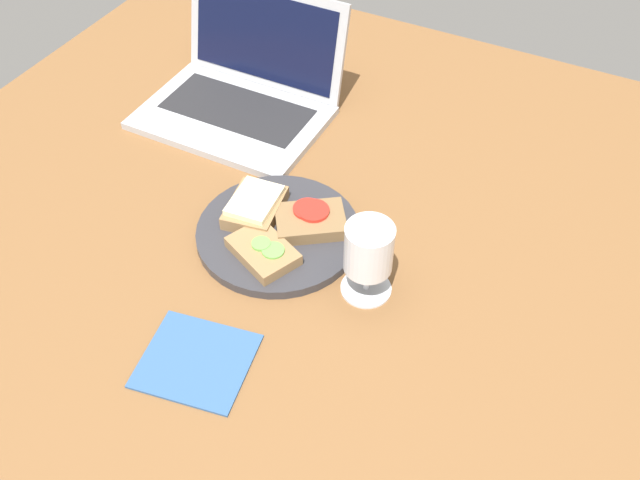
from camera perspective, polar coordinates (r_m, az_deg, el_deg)
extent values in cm
cube|color=brown|center=(112.48, -2.55, -0.53)|extent=(140.00, 140.00, 3.00)
cylinder|color=#333338|center=(111.21, -3.48, 0.44)|extent=(25.54, 25.54, 1.57)
cube|color=#937047|center=(106.61, -4.58, -0.88)|extent=(12.33, 10.68, 1.87)
cylinder|color=#6BB74C|center=(106.03, -4.74, -0.30)|extent=(2.87, 2.87, 0.47)
cylinder|color=#6BB74C|center=(105.05, -3.77, -0.83)|extent=(3.39, 3.39, 0.38)
cube|color=brown|center=(110.39, -0.76, 1.49)|extent=(13.14, 12.36, 2.18)
cylinder|color=red|center=(110.13, -0.52, 2.36)|extent=(4.94, 4.94, 0.56)
cylinder|color=red|center=(110.49, -0.98, 2.50)|extent=(4.69, 4.69, 0.47)
cube|color=#937047|center=(113.00, -5.21, 2.59)|extent=(9.53, 11.51, 2.26)
cube|color=#F4EAB7|center=(111.89, -5.26, 3.19)|extent=(7.51, 9.37, 0.97)
cylinder|color=white|center=(104.71, 3.70, -3.87)|extent=(7.47, 7.47, 0.40)
cylinder|color=white|center=(102.80, 3.76, -2.98)|extent=(1.00, 1.00, 4.61)
cylinder|color=white|center=(98.30, 3.93, -0.68)|extent=(6.98, 6.98, 7.51)
cylinder|color=white|center=(99.41, 3.89, -1.27)|extent=(6.42, 6.42, 4.48)
cube|color=#ADAFB5|center=(134.83, -7.09, 9.67)|extent=(33.32, 22.58, 1.39)
cube|color=#232326|center=(135.71, -6.65, 10.39)|extent=(27.33, 12.42, 0.16)
cube|color=#ADAFB5|center=(138.80, -4.39, 15.96)|extent=(32.66, 5.27, 18.57)
cube|color=black|center=(138.44, -4.50, 15.87)|extent=(29.32, 3.93, 15.48)
cube|color=#33598C|center=(98.49, -10.07, -9.40)|extent=(16.44, 15.36, 0.40)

